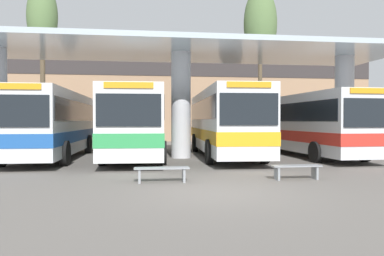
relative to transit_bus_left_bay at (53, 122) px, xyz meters
The scene contains 11 objects.
ground_plane 11.85m from the transit_bus_left_bay, 56.99° to the right, with size 100.00×100.00×0.00m, color #605B56.
townhouse_backdrop 16.37m from the transit_bus_left_bay, 66.72° to the left, with size 40.00×0.58×7.83m.
station_canopy 6.99m from the transit_bus_left_bay, ahead, with size 22.75×6.74×5.60m.
transit_bus_left_bay is the anchor object (origin of this frame).
transit_bus_center_bay 4.19m from the transit_bus_left_bay, ahead, with size 3.16×12.10×3.32m.
transit_bus_right_bay 8.68m from the transit_bus_left_bay, ahead, with size 3.09×11.57×3.39m.
transit_bus_far_right_bay 13.24m from the transit_bus_left_bay, ahead, with size 2.95×10.73×3.23m.
waiting_bench_near_pillar 9.52m from the transit_bus_left_bay, 57.87° to the right, with size 1.69×0.44×0.46m.
waiting_bench_mid_platform 12.34m from the transit_bus_left_bay, 40.52° to the right, with size 1.60×0.44×0.46m.
poplar_tree_behind_left 8.28m from the transit_bus_left_bay, 109.02° to the left, with size 1.86×1.86×10.44m.
poplar_tree_behind_right 15.71m from the transit_bus_left_bay, 26.17° to the left, with size 2.33×2.33×11.30m.
Camera 1 is at (-1.98, -9.57, 1.89)m, focal length 35.00 mm.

